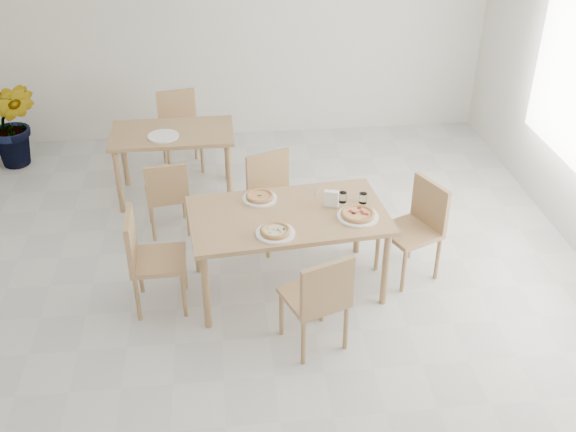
{
  "coord_description": "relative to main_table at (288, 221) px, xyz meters",
  "views": [
    {
      "loc": [
        -0.29,
        -4.51,
        3.65
      ],
      "look_at": [
        0.22,
        0.21,
        0.73
      ],
      "focal_mm": 42.0,
      "sensor_mm": 36.0,
      "label": 1
    }
  ],
  "objects": [
    {
      "name": "chair_north",
      "position": [
        -0.06,
        0.78,
        -0.17
      ],
      "size": [
        0.56,
        0.56,
        0.88
      ],
      "rotation": [
        0.0,
        0.0,
        0.36
      ],
      "color": "tan",
      "rests_on": "ground"
    },
    {
      "name": "main_table",
      "position": [
        0.0,
        0.0,
        0.0
      ],
      "size": [
        1.71,
        1.08,
        0.75
      ],
      "rotation": [
        0.0,
        0.0,
        0.1
      ],
      "color": "#A77F55",
      "rests_on": "ground"
    },
    {
      "name": "plate_empty",
      "position": [
        -1.1,
        1.62,
        0.08
      ],
      "size": [
        0.32,
        0.32,
        0.02
      ],
      "primitive_type": "cylinder",
      "color": "white",
      "rests_on": "second_table"
    },
    {
      "name": "pizza_pepperoni",
      "position": [
        0.56,
        -0.12,
        0.11
      ],
      "size": [
        0.37,
        0.37,
        0.03
      ],
      "rotation": [
        0.0,
        0.0,
        -0.4
      ],
      "color": "tan",
      "rests_on": "plate_pepperoni"
    },
    {
      "name": "chair_east",
      "position": [
        1.15,
        0.1,
        -0.16
      ],
      "size": [
        0.58,
        0.58,
        0.89
      ],
      "rotation": [
        0.0,
        0.0,
        -1.16
      ],
      "color": "tan",
      "rests_on": "ground"
    },
    {
      "name": "plate_margherita",
      "position": [
        -0.21,
        0.26,
        0.08
      ],
      "size": [
        0.3,
        0.3,
        0.02
      ],
      "primitive_type": "cylinder",
      "color": "white",
      "rests_on": "main_table"
    },
    {
      "name": "pizza_margherita",
      "position": [
        -0.21,
        0.26,
        0.11
      ],
      "size": [
        0.3,
        0.3,
        0.03
      ],
      "rotation": [
        0.0,
        0.0,
        -0.34
      ],
      "color": "tan",
      "rests_on": "plate_margherita"
    },
    {
      "name": "plate_mushroom",
      "position": [
        -0.13,
        -0.3,
        0.08
      ],
      "size": [
        0.31,
        0.31,
        0.02
      ],
      "primitive_type": "cylinder",
      "color": "white",
      "rests_on": "main_table"
    },
    {
      "name": "tumbler_a",
      "position": [
        0.65,
        0.11,
        0.12
      ],
      "size": [
        0.07,
        0.07,
        0.09
      ],
      "primitive_type": "cylinder",
      "color": "white",
      "rests_on": "main_table"
    },
    {
      "name": "napkin_holder",
      "position": [
        0.37,
        0.08,
        0.14
      ],
      "size": [
        0.14,
        0.1,
        0.15
      ],
      "rotation": [
        0.0,
        0.0,
        -0.3
      ],
      "color": "silver",
      "rests_on": "main_table"
    },
    {
      "name": "fork_a",
      "position": [
        0.28,
        0.33,
        0.08
      ],
      "size": [
        0.06,
        0.16,
        0.01
      ],
      "primitive_type": "cube",
      "rotation": [
        0.0,
        0.0,
        -0.29
      ],
      "color": "silver",
      "rests_on": "main_table"
    },
    {
      "name": "potted_plant",
      "position": [
        -2.87,
        2.67,
        -0.16
      ],
      "size": [
        0.58,
        0.48,
        1.02
      ],
      "primitive_type": "imported",
      "rotation": [
        0.0,
        0.0,
        -0.04
      ],
      "color": "#33621D",
      "rests_on": "ground"
    },
    {
      "name": "chair_back_s",
      "position": [
        -1.06,
        0.98,
        -0.21
      ],
      "size": [
        0.45,
        0.45,
        0.8
      ],
      "rotation": [
        0.0,
        0.0,
        3.3
      ],
      "color": "tan",
      "rests_on": "ground"
    },
    {
      "name": "chair_west",
      "position": [
        -1.16,
        -0.13,
        -0.16
      ],
      "size": [
        0.45,
        0.45,
        0.89
      ],
      "rotation": [
        0.0,
        0.0,
        1.6
      ],
      "color": "tan",
      "rests_on": "ground"
    },
    {
      "name": "fork_b",
      "position": [
        0.43,
        0.29,
        0.08
      ],
      "size": [
        0.02,
        0.2,
        0.01
      ],
      "primitive_type": "cube",
      "rotation": [
        0.0,
        0.0,
        -0.03
      ],
      "color": "silver",
      "rests_on": "main_table"
    },
    {
      "name": "second_table",
      "position": [
        -1.02,
        1.75,
        -0.03
      ],
      "size": [
        1.27,
        0.73,
        0.75
      ],
      "rotation": [
        0.0,
        0.0,
        0.01
      ],
      "color": "tan",
      "rests_on": "ground"
    },
    {
      "name": "plate_pepperoni",
      "position": [
        0.56,
        -0.12,
        0.08
      ],
      "size": [
        0.34,
        0.34,
        0.02
      ],
      "primitive_type": "cylinder",
      "color": "white",
      "rests_on": "main_table"
    },
    {
      "name": "pizza_mushroom",
      "position": [
        -0.13,
        -0.3,
        0.11
      ],
      "size": [
        0.29,
        0.29,
        0.03
      ],
      "rotation": [
        0.0,
        0.0,
        -0.19
      ],
      "color": "tan",
      "rests_on": "plate_mushroom"
    },
    {
      "name": "chair_back_n",
      "position": [
        -0.98,
        2.46,
        -0.16
      ],
      "size": [
        0.52,
        0.52,
        0.88
      ],
      "rotation": [
        0.0,
        0.0,
        0.21
      ],
      "color": "tan",
      "rests_on": "ground"
    },
    {
      "name": "chair_south",
      "position": [
        0.15,
        -0.81,
        -0.17
      ],
      "size": [
        0.56,
        0.56,
        0.87
      ],
      "rotation": [
        0.0,
        0.0,
        3.5
      ],
      "color": "tan",
      "rests_on": "ground"
    },
    {
      "name": "tumbler_b",
      "position": [
        0.48,
        0.14,
        0.12
      ],
      "size": [
        0.07,
        0.07,
        0.09
      ],
      "primitive_type": "cylinder",
      "color": "white",
      "rests_on": "main_table"
    }
  ]
}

